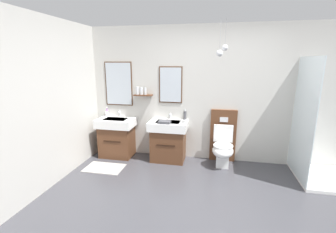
{
  "coord_description": "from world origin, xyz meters",
  "views": [
    {
      "loc": [
        0.02,
        -2.66,
        1.88
      ],
      "look_at": [
        -0.81,
        1.39,
        0.9
      ],
      "focal_mm": 25.12,
      "sensor_mm": 36.0,
      "label": 1
    }
  ],
  "objects_px": {
    "shower_tray": "(319,156)",
    "vanity_sink_right": "(168,140)",
    "vanity_sink_left": "(117,136)",
    "toilet": "(223,145)",
    "folded_hand_towel": "(164,122)",
    "toothbrush_cup": "(107,113)",
    "soap_dispenser": "(185,115)"
  },
  "relations": [
    {
      "from": "shower_tray",
      "to": "vanity_sink_right",
      "type": "bearing_deg",
      "value": 173.79
    },
    {
      "from": "vanity_sink_left",
      "to": "toilet",
      "type": "height_order",
      "value": "toilet"
    },
    {
      "from": "folded_hand_towel",
      "to": "shower_tray",
      "type": "xyz_separation_m",
      "value": [
        2.55,
        -0.11,
        -0.4
      ]
    },
    {
      "from": "toilet",
      "to": "folded_hand_towel",
      "type": "xyz_separation_m",
      "value": [
        -1.06,
        -0.18,
        0.42
      ]
    },
    {
      "from": "vanity_sink_left",
      "to": "folded_hand_towel",
      "type": "height_order",
      "value": "folded_hand_towel"
    },
    {
      "from": "toothbrush_cup",
      "to": "shower_tray",
      "type": "bearing_deg",
      "value": -6.73
    },
    {
      "from": "soap_dispenser",
      "to": "shower_tray",
      "type": "height_order",
      "value": "shower_tray"
    },
    {
      "from": "toilet",
      "to": "folded_hand_towel",
      "type": "bearing_deg",
      "value": -170.5
    },
    {
      "from": "toilet",
      "to": "shower_tray",
      "type": "bearing_deg",
      "value": -11.1
    },
    {
      "from": "vanity_sink_right",
      "to": "shower_tray",
      "type": "bearing_deg",
      "value": -6.21
    },
    {
      "from": "vanity_sink_right",
      "to": "soap_dispenser",
      "type": "bearing_deg",
      "value": 33.45
    },
    {
      "from": "toilet",
      "to": "vanity_sink_right",
      "type": "bearing_deg",
      "value": -178.94
    },
    {
      "from": "vanity_sink_right",
      "to": "toilet",
      "type": "xyz_separation_m",
      "value": [
        1.02,
        0.02,
        -0.03
      ]
    },
    {
      "from": "vanity_sink_right",
      "to": "shower_tray",
      "type": "distance_m",
      "value": 2.53
    },
    {
      "from": "vanity_sink_left",
      "to": "toothbrush_cup",
      "type": "distance_m",
      "value": 0.53
    },
    {
      "from": "toilet",
      "to": "shower_tray",
      "type": "xyz_separation_m",
      "value": [
        1.49,
        -0.29,
        0.03
      ]
    },
    {
      "from": "vanity_sink_left",
      "to": "shower_tray",
      "type": "bearing_deg",
      "value": -4.39
    },
    {
      "from": "toothbrush_cup",
      "to": "shower_tray",
      "type": "distance_m",
      "value": 3.89
    },
    {
      "from": "vanity_sink_right",
      "to": "toothbrush_cup",
      "type": "distance_m",
      "value": 1.41
    },
    {
      "from": "soap_dispenser",
      "to": "shower_tray",
      "type": "relative_size",
      "value": 0.1
    },
    {
      "from": "shower_tray",
      "to": "toilet",
      "type": "bearing_deg",
      "value": 168.9
    },
    {
      "from": "toothbrush_cup",
      "to": "folded_hand_towel",
      "type": "height_order",
      "value": "toothbrush_cup"
    },
    {
      "from": "toothbrush_cup",
      "to": "toilet",
      "type": "bearing_deg",
      "value": -3.92
    },
    {
      "from": "vanity_sink_left",
      "to": "shower_tray",
      "type": "xyz_separation_m",
      "value": [
        3.56,
        -0.27,
        -0.01
      ]
    },
    {
      "from": "vanity_sink_left",
      "to": "soap_dispenser",
      "type": "relative_size",
      "value": 3.84
    },
    {
      "from": "toilet",
      "to": "shower_tray",
      "type": "height_order",
      "value": "shower_tray"
    },
    {
      "from": "vanity_sink_left",
      "to": "soap_dispenser",
      "type": "height_order",
      "value": "soap_dispenser"
    },
    {
      "from": "toothbrush_cup",
      "to": "soap_dispenser",
      "type": "height_order",
      "value": "soap_dispenser"
    },
    {
      "from": "vanity_sink_right",
      "to": "soap_dispenser",
      "type": "height_order",
      "value": "soap_dispenser"
    },
    {
      "from": "vanity_sink_left",
      "to": "toilet",
      "type": "distance_m",
      "value": 2.08
    },
    {
      "from": "toilet",
      "to": "toothbrush_cup",
      "type": "distance_m",
      "value": 2.4
    },
    {
      "from": "vanity_sink_left",
      "to": "soap_dispenser",
      "type": "xyz_separation_m",
      "value": [
        1.34,
        0.19,
        0.45
      ]
    }
  ]
}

